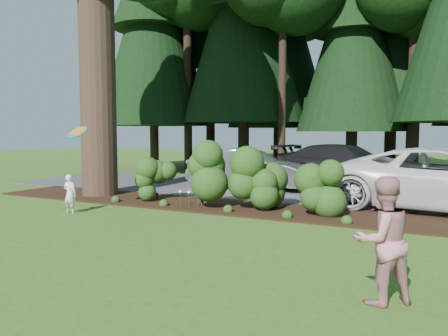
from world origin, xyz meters
name	(u,v)px	position (x,y,z in m)	size (l,w,h in m)	color
ground	(148,227)	(0.00, 0.00, 0.00)	(80.00, 80.00, 0.00)	#2A5618
mulch_bed	(212,205)	(0.00, 3.25, 0.03)	(16.00, 2.50, 0.05)	black
driveway	(263,189)	(0.00, 7.50, 0.01)	(22.00, 6.00, 0.03)	#38383A
shrub_row	(233,182)	(0.77, 3.14, 0.81)	(6.53, 1.60, 1.61)	#1B4013
lily_cluster	(189,193)	(-0.30, 2.40, 0.50)	(0.69, 0.09, 0.57)	#1B4013
tree_wall	(327,1)	(0.25, 16.38, 9.50)	(25.66, 12.15, 17.09)	black
car_silver_wagon	(248,169)	(-0.59, 7.39, 0.82)	(1.67, 4.78, 1.58)	#B2B2B7
car_white_suv	(447,180)	(6.44, 5.32, 0.93)	(3.00, 6.50, 1.81)	silver
car_dark_suv	(346,166)	(2.82, 9.55, 0.90)	(2.43, 5.98, 1.73)	black
child	(70,194)	(-3.01, 0.46, 0.55)	(0.40, 0.26, 1.10)	white
adult	(382,240)	(5.61, -2.43, 0.85)	(0.83, 0.65, 1.71)	#A4152F
frisbee	(78,132)	(-2.68, 0.49, 2.28)	(0.55, 0.47, 0.32)	#15786C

